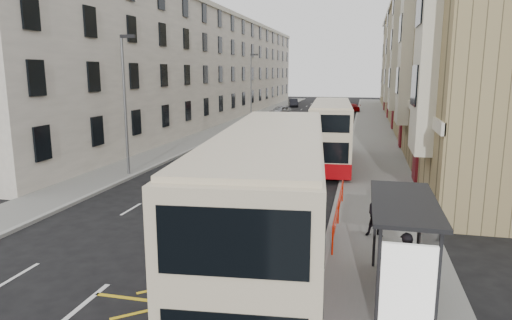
% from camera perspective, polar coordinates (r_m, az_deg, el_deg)
% --- Properties ---
extents(ground, '(200.00, 200.00, 0.00)m').
position_cam_1_polar(ground, '(15.18, -16.24, -13.25)').
color(ground, black).
rests_on(ground, ground).
extents(pavement_right, '(4.00, 120.00, 0.15)m').
position_cam_1_polar(pavement_right, '(42.38, 14.53, 2.48)').
color(pavement_right, slate).
rests_on(pavement_right, ground).
extents(pavement_left, '(3.00, 120.00, 0.15)m').
position_cam_1_polar(pavement_left, '(44.81, -5.71, 3.23)').
color(pavement_left, slate).
rests_on(pavement_left, ground).
extents(kerb_right, '(0.25, 120.00, 0.15)m').
position_cam_1_polar(kerb_right, '(42.38, 11.83, 2.60)').
color(kerb_right, gray).
rests_on(kerb_right, ground).
extents(kerb_left, '(0.25, 120.00, 0.15)m').
position_cam_1_polar(kerb_left, '(44.35, -3.88, 3.18)').
color(kerb_left, gray).
rests_on(kerb_left, ground).
extents(road_markings, '(10.00, 110.00, 0.01)m').
position_cam_1_polar(road_markings, '(57.70, 6.32, 4.89)').
color(road_markings, silver).
rests_on(road_markings, ground).
extents(terrace_right, '(10.75, 79.00, 15.25)m').
position_cam_1_polar(terrace_right, '(57.85, 21.64, 11.67)').
color(terrace_right, '#928055').
rests_on(terrace_right, ground).
extents(terrace_left, '(9.18, 79.00, 13.25)m').
position_cam_1_polar(terrace_left, '(60.99, -6.35, 11.35)').
color(terrace_left, beige).
rests_on(terrace_left, ground).
extents(bus_shelter, '(1.65, 4.25, 2.70)m').
position_cam_1_polar(bus_shelter, '(12.28, 18.69, -8.56)').
color(bus_shelter, black).
rests_on(bus_shelter, pavement_right).
extents(guard_railing, '(0.06, 6.56, 1.01)m').
position_cam_1_polar(guard_railing, '(18.47, 10.29, -5.73)').
color(guard_railing, red).
rests_on(guard_railing, pavement_right).
extents(street_lamp_near, '(0.93, 0.18, 8.00)m').
position_cam_1_polar(street_lamp_near, '(27.50, -16.01, 7.50)').
color(street_lamp_near, slate).
rests_on(street_lamp_near, pavement_left).
extents(street_lamp_far, '(0.93, 0.18, 8.00)m').
position_cam_1_polar(street_lamp_far, '(55.61, -0.57, 9.51)').
color(street_lamp_far, slate).
rests_on(street_lamp_far, pavement_left).
extents(double_decker_front, '(3.83, 11.77, 4.61)m').
position_cam_1_polar(double_decker_front, '(12.48, 1.91, -6.62)').
color(double_decker_front, beige).
rests_on(double_decker_front, ground).
extents(double_decker_rear, '(3.10, 10.65, 4.20)m').
position_cam_1_polar(double_decker_rear, '(30.02, 9.32, 3.25)').
color(double_decker_rear, beige).
rests_on(double_decker_rear, ground).
extents(pedestrian_near, '(0.66, 0.43, 1.80)m').
position_cam_1_polar(pedestrian_near, '(13.14, 18.07, -12.29)').
color(pedestrian_near, black).
rests_on(pedestrian_near, pavement_right).
extents(pedestrian_mid, '(0.85, 0.68, 1.69)m').
position_cam_1_polar(pedestrian_mid, '(17.36, 14.96, -6.57)').
color(pedestrian_mid, black).
rests_on(pedestrian_mid, pavement_right).
extents(pedestrian_far, '(1.11, 0.59, 1.81)m').
position_cam_1_polar(pedestrian_far, '(18.61, 16.11, -5.24)').
color(pedestrian_far, black).
rests_on(pedestrian_far, pavement_right).
extents(white_van, '(4.08, 6.08, 1.55)m').
position_cam_1_polar(white_van, '(51.03, 0.71, 5.02)').
color(white_van, silver).
rests_on(white_van, ground).
extents(car_silver, '(3.11, 4.50, 1.42)m').
position_cam_1_polar(car_silver, '(64.00, 3.05, 6.18)').
color(car_silver, '#9A9DA2').
rests_on(car_silver, ground).
extents(car_dark, '(2.45, 4.47, 1.40)m').
position_cam_1_polar(car_dark, '(80.58, 4.67, 7.15)').
color(car_dark, black).
rests_on(car_dark, ground).
extents(car_red, '(3.33, 4.79, 1.29)m').
position_cam_1_polar(car_red, '(71.52, 11.73, 6.42)').
color(car_red, '#970104').
rests_on(car_red, ground).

